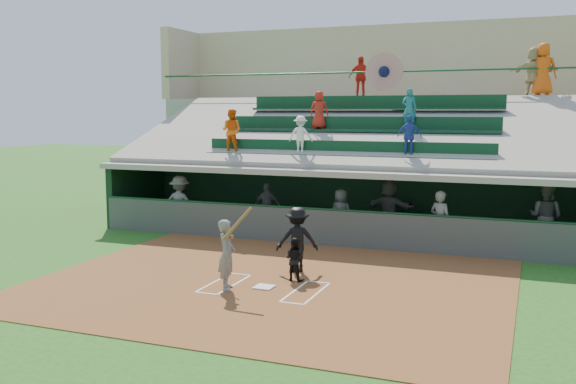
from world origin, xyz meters
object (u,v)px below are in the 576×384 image
at_px(home_plate, 264,287).
at_px(white_table, 173,218).
at_px(catcher, 295,259).
at_px(water_cooler, 172,204).
at_px(batter_at_plate, 227,254).

bearing_deg(home_plate, white_table, 135.68).
bearing_deg(white_table, catcher, -21.65).
height_order(catcher, water_cooler, catcher).
height_order(home_plate, catcher, catcher).
distance_m(catcher, white_table, 8.17).
bearing_deg(catcher, batter_at_plate, 59.58).
xyz_separation_m(home_plate, batter_at_plate, (-0.73, -0.43, 0.81)).
bearing_deg(batter_at_plate, home_plate, 30.75).
height_order(home_plate, water_cooler, water_cooler).
xyz_separation_m(white_table, water_cooler, (-0.03, 0.02, 0.50)).
bearing_deg(batter_at_plate, catcher, 48.14).
bearing_deg(home_plate, water_cooler, 135.70).
distance_m(catcher, water_cooler, 8.21).
bearing_deg(white_table, water_cooler, 155.48).
distance_m(home_plate, white_table, 8.41).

